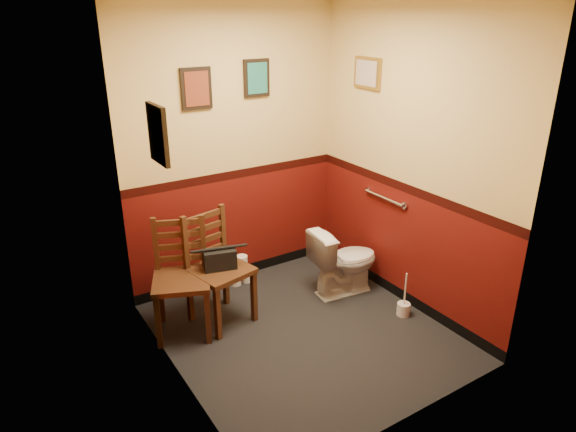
% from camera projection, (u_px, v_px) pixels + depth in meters
% --- Properties ---
extents(floor, '(2.20, 2.40, 0.00)m').
position_uv_depth(floor, '(304.00, 332.00, 4.42)').
color(floor, black).
rests_on(floor, ground).
extents(wall_back, '(2.20, 0.00, 2.70)m').
position_uv_depth(wall_back, '(234.00, 150.00, 4.86)').
color(wall_back, '#550F0B').
rests_on(wall_back, ground).
extents(wall_front, '(2.20, 0.00, 2.70)m').
position_uv_depth(wall_front, '(422.00, 239.00, 2.98)').
color(wall_front, '#550F0B').
rests_on(wall_front, ground).
extents(wall_left, '(0.00, 2.40, 2.70)m').
position_uv_depth(wall_left, '(167.00, 213.00, 3.37)').
color(wall_left, '#550F0B').
rests_on(wall_left, ground).
extents(wall_right, '(0.00, 2.40, 2.70)m').
position_uv_depth(wall_right, '(410.00, 162.00, 4.47)').
color(wall_right, '#550F0B').
rests_on(wall_right, ground).
extents(grab_bar, '(0.05, 0.56, 0.06)m').
position_uv_depth(grab_bar, '(384.00, 198.00, 4.80)').
color(grab_bar, silver).
rests_on(grab_bar, wall_right).
extents(framed_print_back_a, '(0.28, 0.04, 0.36)m').
position_uv_depth(framed_print_back_a, '(196.00, 89.00, 4.44)').
color(framed_print_back_a, black).
rests_on(framed_print_back_a, wall_back).
extents(framed_print_back_b, '(0.26, 0.04, 0.34)m').
position_uv_depth(framed_print_back_b, '(257.00, 78.00, 4.72)').
color(framed_print_back_b, black).
rests_on(framed_print_back_b, wall_back).
extents(framed_print_left, '(0.04, 0.30, 0.38)m').
position_uv_depth(framed_print_left, '(158.00, 134.00, 3.27)').
color(framed_print_left, black).
rests_on(framed_print_left, wall_left).
extents(framed_print_right, '(0.04, 0.34, 0.28)m').
position_uv_depth(framed_print_right, '(367.00, 73.00, 4.66)').
color(framed_print_right, olive).
rests_on(framed_print_right, wall_right).
extents(toilet, '(0.71, 0.45, 0.66)m').
position_uv_depth(toilet, '(344.00, 261.00, 4.95)').
color(toilet, white).
rests_on(toilet, floor).
extents(toilet_brush, '(0.12, 0.12, 0.43)m').
position_uv_depth(toilet_brush, '(403.00, 308.00, 4.65)').
color(toilet_brush, silver).
rests_on(toilet_brush, floor).
extents(chair_left, '(0.61, 0.61, 0.99)m').
position_uv_depth(chair_left, '(181.00, 278.00, 4.30)').
color(chair_left, '#4C2A16').
rests_on(chair_left, floor).
extents(chair_right, '(0.55, 0.55, 1.00)m').
position_uv_depth(chair_right, '(217.00, 269.00, 4.45)').
color(chair_right, '#4C2A16').
rests_on(chair_right, floor).
extents(handbag, '(0.30, 0.20, 0.20)m').
position_uv_depth(handbag, '(220.00, 259.00, 4.38)').
color(handbag, black).
rests_on(handbag, chair_right).
extents(tp_stack, '(0.24, 0.15, 0.31)m').
position_uv_depth(tp_stack, '(241.00, 272.00, 5.17)').
color(tp_stack, silver).
rests_on(tp_stack, floor).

